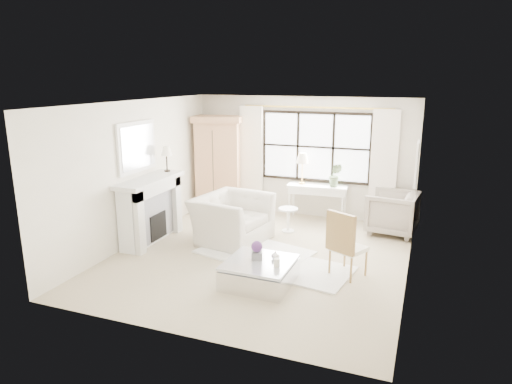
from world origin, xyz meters
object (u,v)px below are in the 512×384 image
(coffee_table, at_px, (259,273))
(console_table, at_px, (317,203))
(club_armchair, at_px, (232,219))
(armoire, at_px, (219,163))

(coffee_table, bearing_deg, console_table, 90.09)
(club_armchair, bearing_deg, coffee_table, -133.86)
(armoire, height_order, club_armchair, armoire)
(armoire, distance_m, console_table, 2.48)
(console_table, relative_size, coffee_table, 1.30)
(coffee_table, bearing_deg, club_armchair, 127.11)
(console_table, xyz_separation_m, coffee_table, (-0.06, -3.51, -0.22))
(club_armchair, xyz_separation_m, coffee_table, (1.16, -1.60, -0.27))
(armoire, relative_size, coffee_table, 2.20)
(console_table, distance_m, coffee_table, 3.51)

